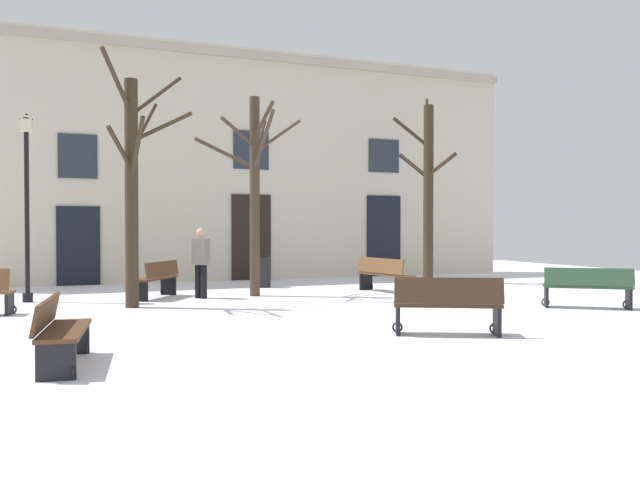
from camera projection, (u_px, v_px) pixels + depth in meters
ground_plane at (351, 313)px, 12.28m from camera, size 30.52×30.52×0.00m
building_facade at (241, 163)px, 20.11m from camera, size 19.08×0.60×7.33m
tree_near_facade at (428, 189)px, 19.00m from camera, size 1.36×1.76×5.68m
tree_left_of_center at (133, 183)px, 13.09m from camera, size 1.86×1.54×5.16m
tree_center at (254, 186)px, 15.32m from camera, size 2.35×2.42×4.82m
streetlamp at (27, 187)px, 14.08m from camera, size 0.30×0.30×4.21m
litter_bin at (263, 271)px, 17.58m from camera, size 0.43×0.43×0.89m
bench_back_to_back_right at (60, 331)px, 7.58m from camera, size 0.68×1.68×0.83m
bench_facing_shops at (587, 287)px, 12.99m from camera, size 1.67×1.41×0.85m
bench_far_corner at (157, 279)px, 14.90m from camera, size 1.26×1.54×0.87m
bench_back_to_back_left at (384, 274)px, 16.10m from camera, size 0.76×1.94×0.90m
bench_near_center_tree at (448, 305)px, 9.75m from camera, size 1.70×1.18×0.91m
person_crossing_plaza at (201, 260)px, 14.85m from camera, size 0.41×0.43×1.65m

